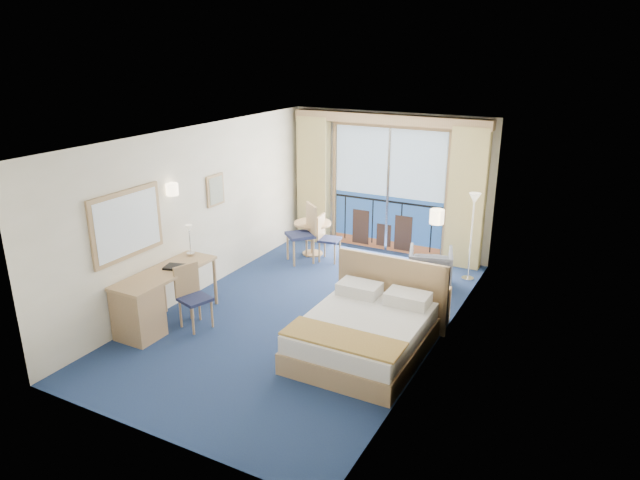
{
  "coord_description": "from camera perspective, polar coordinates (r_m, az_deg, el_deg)",
  "views": [
    {
      "loc": [
        3.82,
        -6.83,
        3.88
      ],
      "look_at": [
        0.11,
        0.2,
        1.14
      ],
      "focal_mm": 32.0,
      "sensor_mm": 36.0,
      "label": 1
    }
  ],
  "objects": [
    {
      "name": "floor",
      "position": [
        8.74,
        -1.26,
        -7.36
      ],
      "size": [
        6.5,
        6.5,
        0.0
      ],
      "primitive_type": "plane",
      "color": "navy",
      "rests_on": "ground"
    },
    {
      "name": "nightstand",
      "position": [
        8.47,
        11.16,
        -6.55
      ],
      "size": [
        0.43,
        0.41,
        0.56
      ],
      "primitive_type": "cube",
      "color": "tan",
      "rests_on": "ground"
    },
    {
      "name": "curtain_left",
      "position": [
        11.56,
        -0.64,
        5.99
      ],
      "size": [
        0.65,
        0.22,
        2.55
      ],
      "primitive_type": "cube",
      "color": "tan",
      "rests_on": "room_walls"
    },
    {
      "name": "sconce_right",
      "position": [
        7.23,
        11.62,
        2.3
      ],
      "size": [
        0.18,
        0.18,
        0.18
      ],
      "primitive_type": "cylinder",
      "color": "beige",
      "rests_on": "room_walls"
    },
    {
      "name": "curtain_right",
      "position": [
        10.49,
        14.47,
        4.02
      ],
      "size": [
        0.65,
        0.22,
        2.55
      ],
      "primitive_type": "cube",
      "color": "tan",
      "rests_on": "room_walls"
    },
    {
      "name": "armchair",
      "position": [
        9.75,
        10.95,
        -2.72
      ],
      "size": [
        0.88,
        0.89,
        0.66
      ],
      "primitive_type": "imported",
      "rotation": [
        0.0,
        0.0,
        3.43
      ],
      "color": "#41444E",
      "rests_on": "ground"
    },
    {
      "name": "desk_lamp",
      "position": [
        8.92,
        -12.95,
        0.62
      ],
      "size": [
        0.12,
        0.12,
        0.47
      ],
      "color": "silver",
      "rests_on": "desk"
    },
    {
      "name": "phone",
      "position": [
        8.31,
        11.54,
        -4.66
      ],
      "size": [
        0.19,
        0.15,
        0.08
      ],
      "primitive_type": "cube",
      "rotation": [
        0.0,
        0.0,
        0.1
      ],
      "color": "white",
      "rests_on": "nightstand"
    },
    {
      "name": "sconce_left",
      "position": [
        8.73,
        -14.57,
        4.94
      ],
      "size": [
        0.18,
        0.18,
        0.18
      ],
      "primitive_type": "cylinder",
      "color": "beige",
      "rests_on": "room_walls"
    },
    {
      "name": "room_walls",
      "position": [
        8.1,
        -1.35,
        3.97
      ],
      "size": [
        4.04,
        6.54,
        2.72
      ],
      "color": "beige",
      "rests_on": "ground"
    },
    {
      "name": "balcony_door",
      "position": [
        11.1,
        6.78,
        4.6
      ],
      "size": [
        2.36,
        0.03,
        2.52
      ],
      "color": "navy",
      "rests_on": "room_walls"
    },
    {
      "name": "pelmet",
      "position": [
        10.72,
        6.88,
        11.91
      ],
      "size": [
        3.8,
        0.25,
        0.18
      ],
      "primitive_type": "cube",
      "color": "tan",
      "rests_on": "room_walls"
    },
    {
      "name": "bed",
      "position": [
        7.62,
        4.55,
        -9.15
      ],
      "size": [
        1.65,
        1.97,
        1.04
      ],
      "color": "tan",
      "rests_on": "ground"
    },
    {
      "name": "table_chair_b",
      "position": [
        10.57,
        -1.51,
        1.03
      ],
      "size": [
        0.67,
        0.67,
        1.09
      ],
      "rotation": [
        0.0,
        0.0,
        -0.72
      ],
      "color": "#20274C",
      "rests_on": "ground"
    },
    {
      "name": "desk_chair",
      "position": [
        8.38,
        -12.72,
        -5.15
      ],
      "size": [
        0.5,
        0.5,
        0.92
      ],
      "rotation": [
        0.0,
        0.0,
        1.27
      ],
      "color": "#20274C",
      "rests_on": "ground"
    },
    {
      "name": "round_table",
      "position": [
        10.97,
        -0.75,
        0.99
      ],
      "size": [
        0.72,
        0.72,
        0.64
      ],
      "color": "tan",
      "rests_on": "ground"
    },
    {
      "name": "desk",
      "position": [
        8.34,
        -17.14,
        -6.27
      ],
      "size": [
        0.58,
        1.69,
        0.79
      ],
      "color": "tan",
      "rests_on": "ground"
    },
    {
      "name": "table_chair_a",
      "position": [
        10.65,
        0.58,
        0.47
      ],
      "size": [
        0.43,
        0.42,
        0.87
      ],
      "rotation": [
        0.0,
        0.0,
        1.71
      ],
      "color": "#20274C",
      "rests_on": "ground"
    },
    {
      "name": "mirror",
      "position": [
        8.21,
        -18.72,
        1.49
      ],
      "size": [
        0.05,
        1.25,
        0.95
      ],
      "color": "tan",
      "rests_on": "room_walls"
    },
    {
      "name": "folder",
      "position": [
        8.57,
        -14.19,
        -2.63
      ],
      "size": [
        0.38,
        0.32,
        0.03
      ],
      "primitive_type": "cube",
      "rotation": [
        0.0,
        0.0,
        0.27
      ],
      "color": "black",
      "rests_on": "desk"
    },
    {
      "name": "wall_print",
      "position": [
        9.58,
        -10.41,
        4.93
      ],
      "size": [
        0.04,
        0.42,
        0.52
      ],
      "color": "tan",
      "rests_on": "room_walls"
    },
    {
      "name": "floor_lamp",
      "position": [
        9.9,
        15.08,
        2.45
      ],
      "size": [
        0.21,
        0.21,
        1.54
      ],
      "color": "silver",
      "rests_on": "ground"
    }
  ]
}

